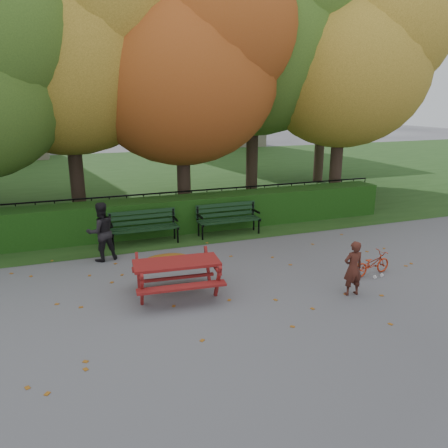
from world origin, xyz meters
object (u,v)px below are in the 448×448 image
object	(u,v)px
tree_b	(77,40)
tree_g	(334,60)
adult	(101,232)
tree_e	(356,58)
child	(353,268)
picnic_table	(177,269)
tree_d	(267,32)
tree_c	(194,62)
bench_left	(144,225)
bench_right	(228,217)
bicycle	(372,264)

from	to	relation	value
tree_b	tree_g	world-z (taller)	tree_b
adult	tree_e	bearing A→B (deg)	-176.20
tree_b	child	size ratio (longest dim) A/B	7.88
picnic_table	tree_d	bearing A→B (deg)	58.37
tree_c	tree_b	bearing A→B (deg)	166.55
bench_left	child	bearing A→B (deg)	-54.73
tree_c	picnic_table	distance (m)	7.45
tree_e	child	world-z (taller)	tree_e
bench_right	bicycle	world-z (taller)	bench_right
picnic_table	adult	world-z (taller)	adult
tree_e	tree_g	distance (m)	4.39
picnic_table	child	distance (m)	3.46
tree_d	adult	xyz separation A→B (m)	(-6.35, -4.47, -5.27)
tree_e	bench_left	xyz separation A→B (m)	(-7.82, -2.07, -4.56)
tree_g	bench_left	world-z (taller)	tree_g
bench_left	picnic_table	world-z (taller)	bench_left
tree_g	child	xyz separation A→B (m)	(-6.36, -10.69, -4.82)
adult	bicycle	size ratio (longest dim) A/B	1.44
picnic_table	adult	size ratio (longest dim) A/B	1.23
tree_c	bicycle	distance (m)	8.00
tree_c	tree_d	size ratio (longest dim) A/B	0.84
tree_b	bench_left	world-z (taller)	tree_b
bench_right	child	world-z (taller)	child
child	bicycle	xyz separation A→B (m)	(1.04, 0.70, -0.30)
tree_c	bench_right	bearing A→B (deg)	-83.30
tree_b	child	distance (m)	10.10
tree_c	tree_d	distance (m)	3.50
tree_g	bicycle	distance (m)	12.42
bench_right	adult	world-z (taller)	adult
tree_e	picnic_table	distance (m)	10.58
bench_right	tree_d	bearing A→B (deg)	51.77
tree_e	bicycle	distance (m)	8.46
tree_d	adult	size ratio (longest dim) A/B	6.70
tree_e	bench_right	distance (m)	7.38
tree_e	tree_c	bearing A→B (deg)	178.07
tree_c	tree_d	bearing A→B (deg)	22.61
tree_d	adult	world-z (taller)	tree_d
bench_left	child	distance (m)	5.67
tree_c	bench_right	size ratio (longest dim) A/B	4.44
child	tree_c	bearing A→B (deg)	-76.92
tree_g	adult	xyz separation A→B (m)	(-10.81, -7.00, -4.66)
tree_d	adult	distance (m)	9.38
tree_e	picnic_table	world-z (taller)	tree_e
tree_c	adult	size ratio (longest dim) A/B	5.59
tree_d	picnic_table	xyz separation A→B (m)	(-5.15, -6.99, -5.43)
tree_d	tree_g	world-z (taller)	tree_d
tree_e	child	bearing A→B (deg)	-124.16
tree_c	bench_left	world-z (taller)	tree_c
tree_b	child	world-z (taller)	tree_b
tree_c	bench_right	world-z (taller)	tree_c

